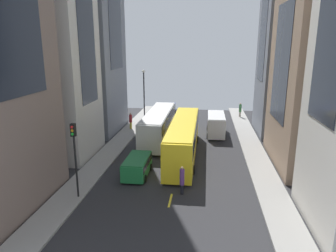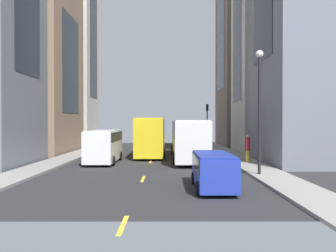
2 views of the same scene
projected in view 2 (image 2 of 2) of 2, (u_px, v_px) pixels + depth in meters
name	position (u px, v px, depth m)	size (l,w,h in m)	color
ground_plane	(153.00, 156.00, 31.30)	(41.27, 41.27, 0.00)	#28282B
sidewalk_west	(232.00, 155.00, 31.31)	(2.33, 44.00, 0.15)	gray
sidewalk_east	(74.00, 156.00, 31.28)	(2.33, 44.00, 0.15)	gray
lane_stripe_0	(159.00, 143.00, 52.29)	(0.16, 2.00, 0.01)	yellow
lane_stripe_1	(157.00, 147.00, 43.89)	(0.16, 2.00, 0.01)	yellow
lane_stripe_2	(155.00, 152.00, 35.50)	(0.16, 2.00, 0.01)	yellow
lane_stripe_3	(151.00, 161.00, 27.10)	(0.16, 2.00, 0.01)	yellow
lane_stripe_4	(143.00, 179.00, 18.70)	(0.16, 2.00, 0.01)	yellow
lane_stripe_5	(123.00, 225.00, 10.30)	(0.16, 2.00, 0.01)	yellow
building_west_0	(252.00, 21.00, 46.31)	(8.84, 10.42, 34.75)	#7A665B
building_west_1	(283.00, 39.00, 35.37)	(9.97, 7.08, 24.27)	beige
building_east_0	(59.00, 39.00, 45.71)	(9.67, 7.65, 29.53)	beige
building_east_1	(35.00, 64.00, 34.97)	(7.69, 10.41, 18.65)	#937760
city_bus_white	(188.00, 136.00, 29.01)	(2.80, 12.76, 3.35)	silver
streetcar_yellow	(152.00, 133.00, 34.38)	(2.70, 14.65, 3.59)	yellow
delivery_van_white	(104.00, 144.00, 26.22)	(2.25, 5.90, 2.58)	white
car_blue_0	(213.00, 168.00, 15.84)	(1.87, 4.28, 1.71)	#2338AD
car_green_1	(184.00, 141.00, 39.85)	(2.04, 4.10, 1.62)	#1E7238
pedestrian_waiting_curb	(151.00, 138.00, 42.77)	(0.36, 0.36, 2.20)	black
pedestrian_walking_far	(248.00, 148.00, 25.28)	(0.39, 0.39, 2.14)	gold
traffic_light_near_corner	(207.00, 117.00, 44.40)	(0.32, 0.44, 5.49)	black
streetlamp_near	(259.00, 99.00, 19.51)	(0.44, 0.44, 7.30)	black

